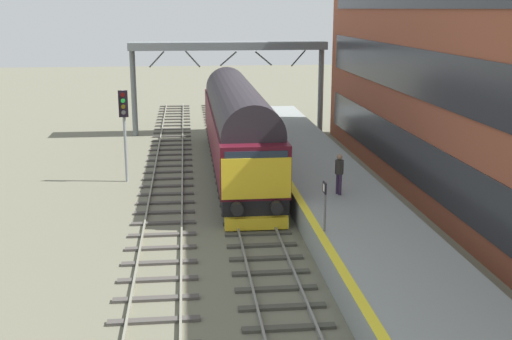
# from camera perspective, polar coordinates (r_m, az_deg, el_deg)

# --- Properties ---
(ground_plane) EXTENTS (140.00, 140.00, 0.00)m
(ground_plane) POSITION_cam_1_polar(r_m,az_deg,el_deg) (27.63, -0.66, -3.19)
(ground_plane) COLOR #666451
(ground_plane) RESTS_ON ground
(track_main) EXTENTS (2.50, 60.00, 0.15)m
(track_main) POSITION_cam_1_polar(r_m,az_deg,el_deg) (27.61, -0.66, -3.08)
(track_main) COLOR slate
(track_main) RESTS_ON ground
(track_adjacent_west) EXTENTS (2.50, 60.00, 0.15)m
(track_adjacent_west) POSITION_cam_1_polar(r_m,az_deg,el_deg) (27.52, -8.07, -3.29)
(track_adjacent_west) COLOR gray
(track_adjacent_west) RESTS_ON ground
(station_platform) EXTENTS (4.00, 44.00, 1.01)m
(station_platform) POSITION_cam_1_polar(r_m,az_deg,el_deg) (28.05, 6.68, -1.96)
(station_platform) COLOR gray
(station_platform) RESTS_ON ground
(station_building) EXTENTS (4.61, 34.76, 10.85)m
(station_building) POSITION_cam_1_polar(r_m,az_deg,el_deg) (27.44, 19.61, 7.46)
(station_building) COLOR brown
(station_building) RESTS_ON ground
(diesel_locomotive) EXTENTS (2.74, 18.42, 4.68)m
(diesel_locomotive) POSITION_cam_1_polar(r_m,az_deg,el_deg) (32.80, -1.67, 4.04)
(diesel_locomotive) COLOR black
(diesel_locomotive) RESTS_ON ground
(signal_post_near) EXTENTS (0.44, 0.22, 4.47)m
(signal_post_near) POSITION_cam_1_polar(r_m,az_deg,el_deg) (31.47, -11.60, 4.13)
(signal_post_near) COLOR gray
(signal_post_near) RESTS_ON ground
(platform_number_sign) EXTENTS (0.10, 0.44, 1.68)m
(platform_number_sign) POSITION_cam_1_polar(r_m,az_deg,el_deg) (21.34, 6.11, -2.53)
(platform_number_sign) COLOR slate
(platform_number_sign) RESTS_ON station_platform
(waiting_passenger) EXTENTS (0.42, 0.49, 1.64)m
(waiting_passenger) POSITION_cam_1_polar(r_m,az_deg,el_deg) (25.70, 7.38, -0.03)
(waiting_passenger) COLOR #342541
(waiting_passenger) RESTS_ON station_platform
(overhead_footbridge) EXTENTS (12.86, 2.00, 6.11)m
(overhead_footbridge) POSITION_cam_1_polar(r_m,az_deg,el_deg) (42.87, -2.48, 10.54)
(overhead_footbridge) COLOR slate
(overhead_footbridge) RESTS_ON ground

